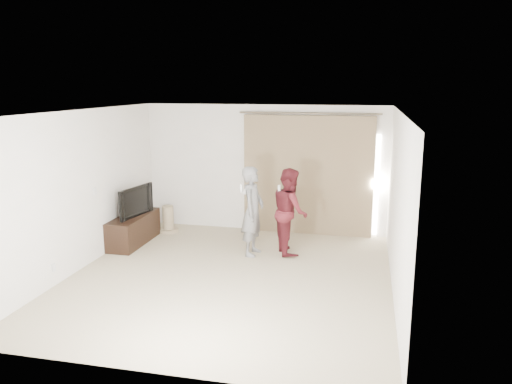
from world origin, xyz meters
The scene contains 10 objects.
floor centered at (0.00, 0.00, 0.00)m, with size 5.50×5.50×0.00m, color tan.
wall_back centered at (0.00, 2.75, 1.30)m, with size 5.00×0.04×2.60m, color white.
wall_left centered at (-2.50, 0.00, 1.30)m, with size 0.04×5.50×2.60m.
ceiling centered at (0.00, 0.00, 2.60)m, with size 5.00×5.50×0.01m, color silver.
curtain centered at (0.91, 2.68, 1.20)m, with size 2.80×0.11×2.46m.
tv_console centered at (-2.27, 1.31, 0.27)m, with size 0.49×1.42×0.54m, color black.
tv centered at (-2.27, 1.31, 0.83)m, with size 0.99×0.13×0.57m, color black.
scratching_post centered at (-1.91, 2.15, 0.22)m, with size 0.41×0.41×0.55m.
person_man centered at (0.12, 1.18, 0.80)m, with size 0.43×0.61×1.60m.
person_woman centered at (0.74, 1.42, 0.78)m, with size 0.83×0.92×1.55m.
Camera 1 is at (2.03, -7.15, 3.00)m, focal length 35.00 mm.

